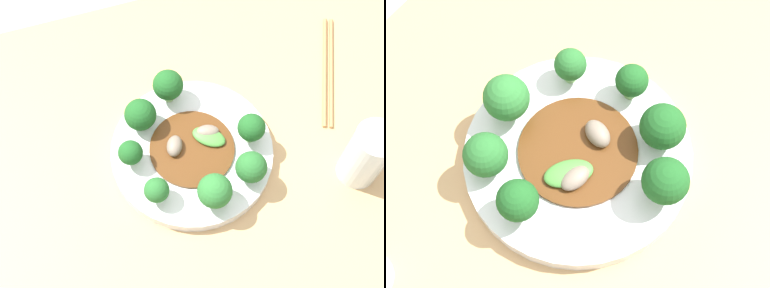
{
  "view_description": "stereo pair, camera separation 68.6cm",
  "coord_description": "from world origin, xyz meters",
  "views": [
    {
      "loc": [
        -0.11,
        -0.39,
        1.6
      ],
      "look_at": [
        0.02,
        -0.01,
        0.8
      ],
      "focal_mm": 50.0,
      "sensor_mm": 36.0,
      "label": 1
    },
    {
      "loc": [
        0.25,
        0.15,
        1.37
      ],
      "look_at": [
        0.02,
        -0.01,
        0.8
      ],
      "focal_mm": 50.0,
      "sensor_mm": 36.0,
      "label": 2
    }
  ],
  "objects": [
    {
      "name": "stirfry_center",
      "position": [
        0.02,
        -0.0,
        0.79
      ],
      "size": [
        0.15,
        0.15,
        0.02
      ],
      "color": "#5B3314",
      "rests_on": "plate"
    },
    {
      "name": "broccoli_east",
      "position": [
        0.12,
        -0.02,
        0.82
      ],
      "size": [
        0.05,
        0.05,
        0.06
      ],
      "color": "#70A356",
      "rests_on": "plate"
    },
    {
      "name": "ground_plane",
      "position": [
        0.0,
        0.0,
        0.0
      ],
      "size": [
        8.0,
        8.0,
        0.0
      ],
      "primitive_type": "plane",
      "color": "#B7B2A8"
    },
    {
      "name": "broccoli_southeast",
      "position": [
        0.09,
        -0.09,
        0.81
      ],
      "size": [
        0.05,
        0.05,
        0.06
      ],
      "color": "#89B76B",
      "rests_on": "plate"
    },
    {
      "name": "broccoli_north",
      "position": [
        0.01,
        0.1,
        0.82
      ],
      "size": [
        0.05,
        0.05,
        0.07
      ],
      "color": "#89B76B",
      "rests_on": "plate"
    },
    {
      "name": "broccoli_south",
      "position": [
        0.02,
        -0.11,
        0.82
      ],
      "size": [
        0.06,
        0.06,
        0.07
      ],
      "color": "#7AAD5B",
      "rests_on": "plate"
    },
    {
      "name": "plate",
      "position": [
        0.02,
        -0.01,
        0.77
      ],
      "size": [
        0.28,
        0.28,
        0.02
      ],
      "color": "silver",
      "rests_on": "table"
    },
    {
      "name": "broccoli_southwest",
      "position": [
        -0.06,
        -0.08,
        0.81
      ],
      "size": [
        0.04,
        0.04,
        0.05
      ],
      "color": "#89B76B",
      "rests_on": "plate"
    },
    {
      "name": "broccoli_west",
      "position": [
        -0.09,
        0.0,
        0.81
      ],
      "size": [
        0.04,
        0.04,
        0.05
      ],
      "color": "#7AAD5B",
      "rests_on": "plate"
    },
    {
      "name": "table",
      "position": [
        0.0,
        0.0,
        0.38
      ],
      "size": [
        1.06,
        0.72,
        0.76
      ],
      "color": "tan",
      "rests_on": "ground_plane"
    },
    {
      "name": "broccoli_northwest",
      "position": [
        -0.05,
        0.06,
        0.81
      ],
      "size": [
        0.06,
        0.06,
        0.06
      ],
      "color": "#7AAD5B",
      "rests_on": "plate"
    },
    {
      "name": "chopsticks",
      "position": [
        0.32,
        0.08,
        0.76
      ],
      "size": [
        0.12,
        0.23,
        0.01
      ],
      "color": "#AD7F4C",
      "rests_on": "table"
    },
    {
      "name": "drinking_glass",
      "position": [
        0.28,
        -0.13,
        0.82
      ],
      "size": [
        0.07,
        0.07,
        0.13
      ],
      "color": "silver",
      "rests_on": "table"
    }
  ]
}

